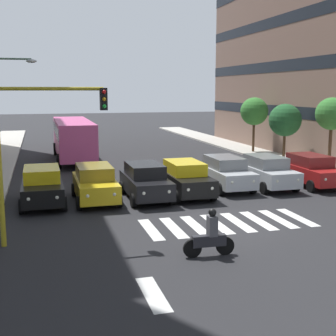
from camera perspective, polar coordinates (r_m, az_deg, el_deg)
The scene contains 17 objects.
ground_plane at distance 18.68m, azimuth 7.36°, elevation -6.78°, with size 180.00×180.00×0.00m, color #262628.
crosswalk_markings at distance 18.68m, azimuth 7.36°, elevation -6.77°, with size 6.75×2.80×0.01m.
lane_arrow_1 at distance 12.45m, azimuth -1.86°, elevation -15.32°, with size 0.50×2.20×0.01m, color silver.
car_0 at distance 26.66m, azimuth 17.27°, elevation -0.23°, with size 2.02×4.44×1.72m.
car_1 at distance 25.58m, azimuth 12.11°, elevation -0.41°, with size 2.02×4.44×1.72m.
car_2 at distance 24.89m, azimuth 7.12°, elevation -0.54°, with size 2.02×4.44×1.72m.
car_3 at distance 23.08m, azimuth 2.17°, elevation -1.28°, with size 2.02×4.44×1.72m.
car_4 at distance 22.39m, azimuth -2.83°, elevation -1.62°, with size 2.02×4.44×1.72m.
car_5 at distance 22.13m, azimuth -9.05°, elevation -1.87°, with size 2.02×4.44×1.72m.
car_6 at distance 22.07m, azimuth -15.32°, elevation -2.13°, with size 2.02×4.44×1.72m.
bus_behind_traffic at distance 35.47m, azimuth -11.67°, elevation 3.96°, with size 2.78×10.50×3.00m.
motorcycle_with_rider at distance 14.86m, azimuth 5.23°, elevation -8.48°, with size 1.70×0.37×1.57m.
traffic_light_gantry at distance 16.05m, azimuth -16.70°, elevation 3.49°, with size 3.72×0.36×5.50m.
street_lamp_right at distance 26.32m, azimuth -20.05°, elevation 7.05°, with size 2.45×0.28×6.88m.
street_tree_1 at distance 30.02m, azimuth 19.63°, elevation 6.29°, with size 1.99×1.99×4.66m.
street_tree_2 at distance 34.36m, azimuth 14.30°, elevation 5.75°, with size 2.34×2.34×4.13m.
street_tree_3 at distance 39.08m, azimuth 10.63°, elevation 6.89°, with size 2.30×2.30×4.50m.
Camera 1 is at (7.07, 16.47, 5.26)m, focal length 49.20 mm.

